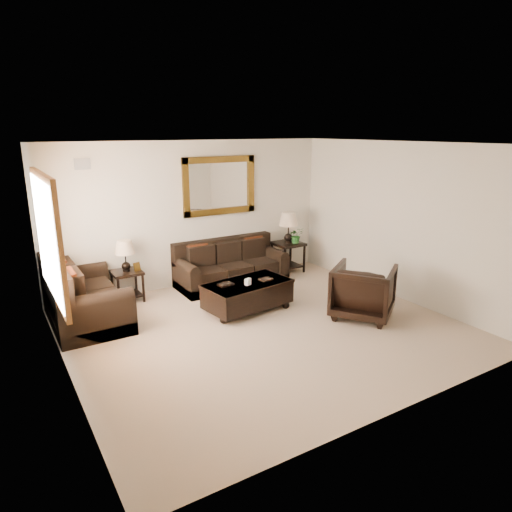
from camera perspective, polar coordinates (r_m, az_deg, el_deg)
room at (r=6.49m, az=1.10°, el=1.86°), size 5.51×5.01×2.71m
window at (r=6.40m, az=-24.47°, el=2.09°), size 0.07×1.96×1.66m
mirror at (r=8.78m, az=-4.57°, el=8.74°), size 1.50×0.06×1.10m
air_vent at (r=7.96m, az=-20.88°, el=10.70°), size 0.25×0.02×0.18m
sofa at (r=8.78m, az=-3.24°, el=-1.54°), size 2.08×0.90×0.85m
loveseat at (r=7.50m, az=-20.96°, el=-5.18°), size 1.05×1.77×0.99m
end_table_left at (r=8.09m, az=-15.96°, el=-0.69°), size 0.49×0.49×1.08m
end_table_right at (r=9.44m, az=4.06°, el=2.86°), size 0.57×0.57×1.25m
coffee_table at (r=7.50m, az=-1.07°, el=-4.62°), size 1.50×0.94×0.60m
armchair at (r=7.39m, az=13.27°, el=-4.02°), size 1.20×1.22×0.93m
potted_plant at (r=9.44m, az=5.03°, el=2.39°), size 0.34×0.37×0.25m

